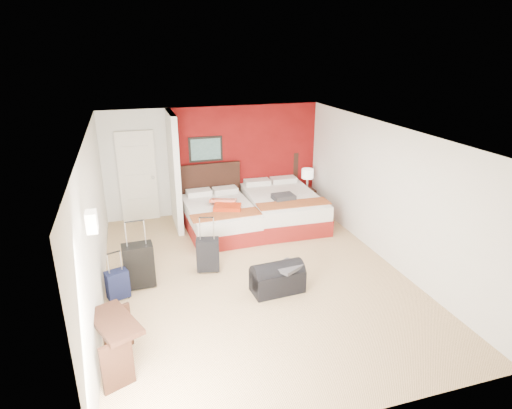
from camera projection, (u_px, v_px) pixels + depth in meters
name	position (u px, v px, depth m)	size (l,w,h in m)	color
ground	(254.00, 275.00, 7.52)	(6.50, 6.50, 0.00)	#D6B583
room_walls	(160.00, 190.00, 7.97)	(5.02, 6.52, 2.50)	silver
red_accent_panel	(245.00, 158.00, 10.19)	(3.50, 0.04, 2.50)	maroon
partition_wall	(174.00, 171.00, 9.15)	(0.12, 1.20, 2.50)	silver
entry_door	(138.00, 177.00, 9.56)	(0.82, 0.06, 2.05)	silver
bed_left	(220.00, 218.00, 9.20)	(1.38, 1.97, 0.59)	silver
bed_right	(283.00, 208.00, 9.68)	(1.51, 2.16, 0.65)	white
red_suitcase_open	(225.00, 204.00, 9.01)	(0.56, 0.77, 0.10)	red
jacket_bundle	(283.00, 197.00, 9.25)	(0.45, 0.36, 0.11)	#343539
nightstand	(306.00, 199.00, 10.50)	(0.35, 0.35, 0.50)	#321910
table_lamp	(307.00, 179.00, 10.32)	(0.28, 0.28, 0.50)	white
suitcase_black	(139.00, 267.00, 7.04)	(0.49, 0.30, 0.73)	black
suitcase_charcoal	(208.00, 256.00, 7.56)	(0.40, 0.24, 0.58)	black
suitcase_navy	(118.00, 286.00, 6.73)	(0.33, 0.20, 0.46)	black
duffel_bag	(277.00, 280.00, 6.96)	(0.83, 0.44, 0.42)	black
jacket_draped	(287.00, 267.00, 6.87)	(0.42, 0.35, 0.06)	#3C3C41
desk	(117.00, 344.00, 5.24)	(0.42, 0.84, 0.70)	black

